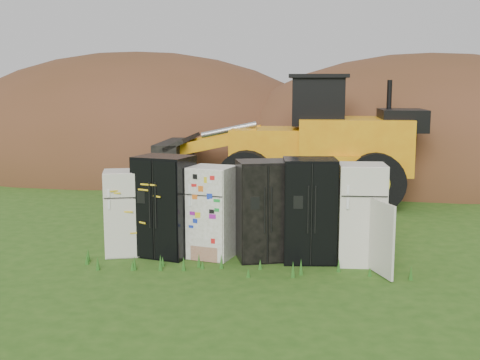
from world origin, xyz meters
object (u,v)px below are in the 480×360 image
object	(u,v)px
wheel_loader	(285,139)
fridge_black_side	(164,206)
fridge_leftmost	(124,213)
fridge_open_door	(361,214)
fridge_black_right	(309,210)
fridge_sticker	(212,212)
fridge_dark_mid	(263,210)

from	to	relation	value
wheel_loader	fridge_black_side	bearing A→B (deg)	-110.02
fridge_leftmost	wheel_loader	world-z (taller)	wheel_loader
fridge_open_door	fridge_black_right	bearing A→B (deg)	174.19
fridge_sticker	fridge_dark_mid	size ratio (longest dim) A/B	0.93
fridge_leftmost	wheel_loader	xyz separation A→B (m)	(2.86, 5.94, 0.98)
fridge_black_side	fridge_open_door	distance (m)	3.79
fridge_sticker	wheel_loader	size ratio (longest dim) A/B	0.24
fridge_open_door	fridge_sticker	bearing A→B (deg)	175.88
fridge_dark_mid	wheel_loader	distance (m)	5.97
fridge_dark_mid	fridge_open_door	world-z (taller)	fridge_dark_mid
fridge_leftmost	fridge_open_door	xyz separation A→B (m)	(4.61, -0.03, 0.11)
fridge_sticker	wheel_loader	bearing A→B (deg)	93.18
fridge_dark_mid	fridge_open_door	size ratio (longest dim) A/B	1.01
fridge_leftmost	fridge_black_right	world-z (taller)	fridge_black_right
fridge_sticker	fridge_open_door	distance (m)	2.85
fridge_leftmost	fridge_open_door	size ratio (longest dim) A/B	0.89
fridge_dark_mid	wheel_loader	world-z (taller)	wheel_loader
fridge_black_side	wheel_loader	bearing A→B (deg)	85.90
fridge_leftmost	fridge_black_side	distance (m)	0.84
fridge_black_side	fridge_black_right	world-z (taller)	fridge_black_side
fridge_black_side	wheel_loader	distance (m)	6.31
fridge_black_side	fridge_dark_mid	bearing A→B (deg)	14.89
wheel_loader	fridge_open_door	bearing A→B (deg)	-74.63
fridge_black_side	fridge_dark_mid	xyz separation A→B (m)	(1.95, -0.00, -0.03)
fridge_black_right	fridge_black_side	bearing A→B (deg)	173.75
fridge_dark_mid	wheel_loader	xyz separation A→B (m)	(0.09, 5.91, 0.86)
fridge_leftmost	fridge_dark_mid	world-z (taller)	fridge_dark_mid
fridge_open_door	wheel_loader	size ratio (longest dim) A/B	0.25
fridge_leftmost	fridge_open_door	bearing A→B (deg)	-17.03
fridge_leftmost	wheel_loader	bearing A→B (deg)	47.63
fridge_sticker	fridge_dark_mid	bearing A→B (deg)	13.42
fridge_black_right	fridge_open_door	distance (m)	0.97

